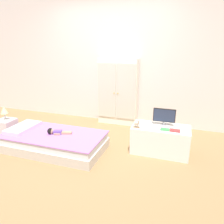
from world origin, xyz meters
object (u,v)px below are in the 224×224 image
book_red (175,131)px  tv_monitor (164,116)px  nightstand (7,129)px  wardrobe (118,92)px  bed (55,142)px  rocking_horse_toy (137,124)px  doll (55,132)px  book_green (165,129)px  table_lamp (4,111)px  tv_stand (160,140)px

book_red → tv_monitor: bearing=135.6°
nightstand → wardrobe: (1.64, 1.40, 0.51)m
bed → rocking_horse_toy: bearing=13.2°
bed → tv_monitor: (1.65, 0.52, 0.45)m
doll → book_green: book_green is taller
rocking_horse_toy → book_red: bearing=4.7°
doll → table_lamp: bearing=176.0°
tv_monitor → book_red: size_ratio=2.30×
nightstand → tv_stand: (2.66, 0.36, 0.03)m
wardrobe → book_red: 1.69m
wardrobe → nightstand: bearing=-139.6°
bed → tv_stand: tv_stand is taller
doll → book_green: bearing=11.4°
nightstand → book_green: (2.72, 0.26, 0.25)m
nightstand → book_green: book_green is taller
wardrobe → tv_monitor: size_ratio=4.09×
bed → wardrobe: 1.69m
tv_monitor → wardrobe: bearing=137.4°
table_lamp → wardrobe: wardrobe is taller
wardrobe → tv_monitor: bearing=-42.6°
nightstand → tv_stand: bearing=7.8°
doll → rocking_horse_toy: size_ratio=3.26×
table_lamp → tv_monitor: (2.68, 0.44, 0.05)m
nightstand → wardrobe: size_ratio=0.26×
nightstand → book_red: (2.87, 0.26, 0.25)m
table_lamp → book_red: size_ratio=1.68×
bed → table_lamp: bearing=175.5°
tv_monitor → book_red: bearing=-44.4°
tv_monitor → book_red: (0.18, -0.18, -0.15)m
table_lamp → book_red: 2.88m
rocking_horse_toy → table_lamp: bearing=-174.7°
nightstand → wardrobe: bearing=40.4°
bed → tv_monitor: bearing=17.6°
wardrobe → tv_stand: bearing=-45.5°
nightstand → tv_monitor: tv_monitor is taller
nightstand → wardrobe: wardrobe is taller
book_green → rocking_horse_toy: bearing=-173.7°
table_lamp → wardrobe: 2.16m
tv_stand → nightstand: bearing=-172.2°
wardrobe → bed: bearing=-112.2°
doll → tv_stand: size_ratio=0.45×
nightstand → table_lamp: bearing=1.8°
table_lamp → wardrobe: bearing=40.4°
table_lamp → book_green: 2.74m
doll → table_lamp: 1.08m
tv_stand → bed: bearing=-164.7°
rocking_horse_toy → book_red: 0.56m
bed → table_lamp: 1.12m
table_lamp → book_red: (2.87, 0.26, -0.10)m
nightstand → book_green: bearing=5.5°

